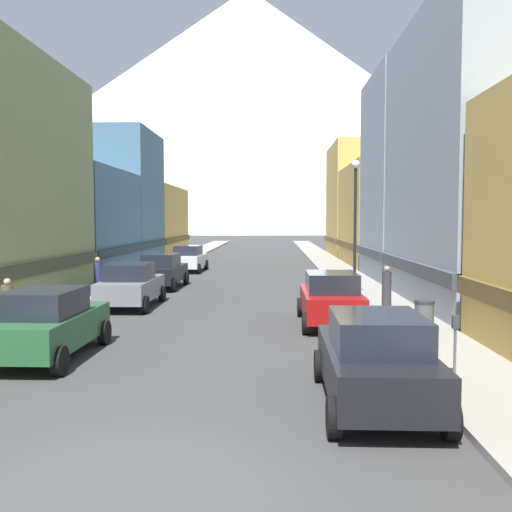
# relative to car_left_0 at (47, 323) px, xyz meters

# --- Properties ---
(ground_plane) EXTENTS (400.00, 400.00, 0.00)m
(ground_plane) POSITION_rel_car_left_0_xyz_m (3.80, -7.08, -0.90)
(ground_plane) COLOR #3B3B3B
(sidewalk_left) EXTENTS (2.50, 100.00, 0.15)m
(sidewalk_left) POSITION_rel_car_left_0_xyz_m (-2.45, 27.92, -0.82)
(sidewalk_left) COLOR gray
(sidewalk_left) RESTS_ON ground
(sidewalk_right) EXTENTS (2.50, 100.00, 0.15)m
(sidewalk_right) POSITION_rel_car_left_0_xyz_m (10.05, 27.92, -0.82)
(sidewalk_right) COLOR gray
(sidewalk_right) RESTS_ON ground
(storefront_left_2) EXTENTS (6.77, 10.52, 6.61)m
(storefront_left_2) POSITION_rel_car_left_0_xyz_m (-6.94, 21.38, 2.28)
(storefront_left_2) COLOR slate
(storefront_left_2) RESTS_ON ground
(storefront_left_3) EXTENTS (7.30, 8.82, 10.38)m
(storefront_left_3) POSITION_rel_car_left_0_xyz_m (-7.20, 31.13, 4.12)
(storefront_left_3) COLOR slate
(storefront_left_3) RESTS_ON ground
(storefront_left_4) EXTENTS (7.73, 13.87, 6.71)m
(storefront_left_4) POSITION_rel_car_left_0_xyz_m (-7.42, 42.60, 2.33)
(storefront_left_4) COLOR #D8B259
(storefront_left_4) RESTS_ON ground
(storefront_right_1) EXTENTS (6.33, 11.70, 11.64)m
(storefront_right_1) POSITION_rel_car_left_0_xyz_m (14.32, 9.36, 4.74)
(storefront_right_1) COLOR #99A5B2
(storefront_right_1) RESTS_ON ground
(storefront_right_2) EXTENTS (9.99, 8.12, 11.78)m
(storefront_right_2) POSITION_rel_car_left_0_xyz_m (16.15, 19.57, 4.81)
(storefront_right_2) COLOR #99A5B2
(storefront_right_2) RESTS_ON ground
(storefront_right_3) EXTENTS (6.78, 12.19, 7.62)m
(storefront_right_3) POSITION_rel_car_left_0_xyz_m (14.54, 30.11, 2.77)
(storefront_right_3) COLOR #D8B259
(storefront_right_3) RESTS_ON ground
(storefront_right_4) EXTENTS (7.26, 11.05, 10.70)m
(storefront_right_4) POSITION_rel_car_left_0_xyz_m (14.78, 42.30, 4.28)
(storefront_right_4) COLOR #D8B259
(storefront_right_4) RESTS_ON ground
(car_left_0) EXTENTS (2.11, 4.42, 1.78)m
(car_left_0) POSITION_rel_car_left_0_xyz_m (0.00, 0.00, 0.00)
(car_left_0) COLOR #265933
(car_left_0) RESTS_ON ground
(car_left_1) EXTENTS (2.08, 4.41, 1.78)m
(car_left_1) POSITION_rel_car_left_0_xyz_m (0.00, 8.57, 0.00)
(car_left_1) COLOR slate
(car_left_1) RESTS_ON ground
(car_left_2) EXTENTS (2.20, 4.46, 1.78)m
(car_left_2) POSITION_rel_car_left_0_xyz_m (-0.00, 15.11, 0.00)
(car_left_2) COLOR black
(car_left_2) RESTS_ON ground
(car_left_3) EXTENTS (2.20, 4.46, 1.78)m
(car_left_3) POSITION_rel_car_left_0_xyz_m (-0.00, 24.51, 0.00)
(car_left_3) COLOR silver
(car_left_3) RESTS_ON ground
(car_right_0) EXTENTS (2.10, 4.42, 1.78)m
(car_right_0) POSITION_rel_car_left_0_xyz_m (7.60, -3.56, 0.00)
(car_right_0) COLOR black
(car_right_0) RESTS_ON ground
(car_right_1) EXTENTS (2.07, 4.40, 1.78)m
(car_right_1) POSITION_rel_car_left_0_xyz_m (7.60, 4.87, 0.00)
(car_right_1) COLOR #9E1111
(car_right_1) RESTS_ON ground
(parking_meter_near) EXTENTS (0.14, 0.10, 1.33)m
(parking_meter_near) POSITION_rel_car_left_0_xyz_m (9.55, -2.00, 0.11)
(parking_meter_near) COLOR #595960
(parking_meter_near) RESTS_ON sidewalk_right
(trash_bin_right) EXTENTS (0.59, 0.59, 0.98)m
(trash_bin_right) POSITION_rel_car_left_0_xyz_m (10.15, 2.82, -0.26)
(trash_bin_right) COLOR #4C5156
(trash_bin_right) RESTS_ON sidewalk_right
(potted_plant_0) EXTENTS (0.56, 0.56, 0.82)m
(potted_plant_0) POSITION_rel_car_left_0_xyz_m (-3.20, 4.71, -0.35)
(potted_plant_0) COLOR brown
(potted_plant_0) RESTS_ON sidewalk_left
(pedestrian_0) EXTENTS (0.36, 0.36, 1.63)m
(pedestrian_0) POSITION_rel_car_left_0_xyz_m (-2.45, 12.25, 0.00)
(pedestrian_0) COLOR navy
(pedestrian_0) RESTS_ON sidewalk_left
(pedestrian_1) EXTENTS (0.36, 0.36, 1.56)m
(pedestrian_1) POSITION_rel_car_left_0_xyz_m (-2.45, 3.12, -0.03)
(pedestrian_1) COLOR brown
(pedestrian_1) RESTS_ON sidewalk_left
(pedestrian_2) EXTENTS (0.36, 0.36, 1.59)m
(pedestrian_2) POSITION_rel_car_left_0_xyz_m (10.05, 8.01, -0.02)
(pedestrian_2) COLOR #333338
(pedestrian_2) RESTS_ON sidewalk_right
(streetlamp_right) EXTENTS (0.36, 0.36, 5.86)m
(streetlamp_right) POSITION_rel_car_left_0_xyz_m (9.15, 10.40, 3.09)
(streetlamp_right) COLOR black
(streetlamp_right) RESTS_ON sidewalk_right
(mountain_backdrop) EXTENTS (276.89, 276.89, 107.45)m
(mountain_backdrop) POSITION_rel_car_left_0_xyz_m (-6.14, 252.92, 52.83)
(mountain_backdrop) COLOR silver
(mountain_backdrop) RESTS_ON ground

